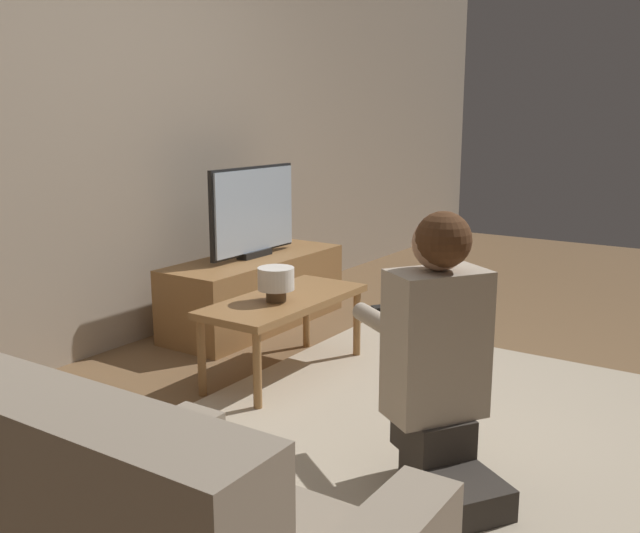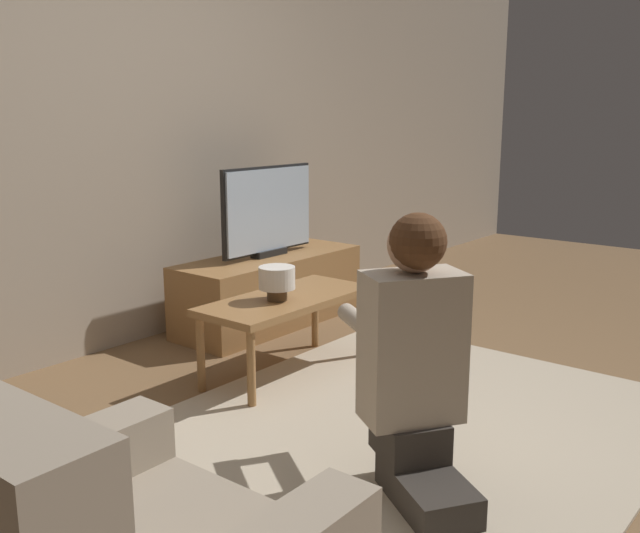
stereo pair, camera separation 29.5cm
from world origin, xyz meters
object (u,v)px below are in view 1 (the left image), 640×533
Objects in this scene: coffee_table at (284,307)px; table_lamp at (276,281)px; tv at (253,211)px; person_kneeling at (438,351)px.

table_lamp reaches higher than coffee_table.
tv is at bearing 48.43° from coffee_table.
coffee_table is 0.17m from table_lamp.
person_kneeling is 1.20m from table_lamp.
person_kneeling is at bearing -118.02° from coffee_table.
coffee_table is at bearing 7.96° from table_lamp.
tv is 4.23× the size of table_lamp.
tv reaches higher than coffee_table.
coffee_table is 5.27× the size of table_lamp.
tv is 0.98m from coffee_table.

